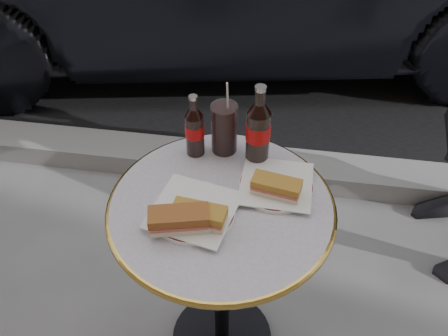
# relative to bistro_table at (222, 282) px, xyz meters

# --- Properties ---
(curb) EXTENTS (40.00, 0.20, 0.12)m
(curb) POSITION_rel_bistro_table_xyz_m (0.00, 0.90, -0.32)
(curb) COLOR gray
(curb) RESTS_ON ground
(bistro_table) EXTENTS (0.62, 0.62, 0.73)m
(bistro_table) POSITION_rel_bistro_table_xyz_m (0.00, 0.00, 0.00)
(bistro_table) COLOR #BAB2C4
(bistro_table) RESTS_ON ground
(plate_left) EXTENTS (0.29, 0.29, 0.01)m
(plate_left) POSITION_rel_bistro_table_xyz_m (-0.07, -0.04, 0.37)
(plate_left) COLOR white
(plate_left) RESTS_ON bistro_table
(plate_right) EXTENTS (0.24, 0.24, 0.01)m
(plate_right) POSITION_rel_bistro_table_xyz_m (0.14, 0.09, 0.37)
(plate_right) COLOR white
(plate_right) RESTS_ON bistro_table
(sandwich_left_a) EXTENTS (0.16, 0.11, 0.05)m
(sandwich_left_a) POSITION_rel_bistro_table_xyz_m (-0.09, -0.11, 0.40)
(sandwich_left_a) COLOR brown
(sandwich_left_a) RESTS_ON plate_left
(sandwich_left_b) EXTENTS (0.14, 0.08, 0.05)m
(sandwich_left_b) POSITION_rel_bistro_table_xyz_m (-0.04, -0.08, 0.40)
(sandwich_left_b) COLOR #B07B2C
(sandwich_left_b) RESTS_ON plate_left
(sandwich_right) EXTENTS (0.14, 0.08, 0.05)m
(sandwich_right) POSITION_rel_bistro_table_xyz_m (0.14, 0.05, 0.40)
(sandwich_right) COLOR #AC772B
(sandwich_right) RESTS_ON plate_right
(cola_bottle_left) EXTENTS (0.06, 0.06, 0.20)m
(cola_bottle_left) POSITION_rel_bistro_table_xyz_m (-0.11, 0.20, 0.47)
(cola_bottle_left) COLOR black
(cola_bottle_left) RESTS_ON bistro_table
(cola_bottle_right) EXTENTS (0.09, 0.09, 0.26)m
(cola_bottle_right) POSITION_rel_bistro_table_xyz_m (0.08, 0.19, 0.49)
(cola_bottle_right) COLOR black
(cola_bottle_right) RESTS_ON bistro_table
(cola_glass) EXTENTS (0.09, 0.09, 0.16)m
(cola_glass) POSITION_rel_bistro_table_xyz_m (-0.03, 0.23, 0.45)
(cola_glass) COLOR black
(cola_glass) RESTS_ON bistro_table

